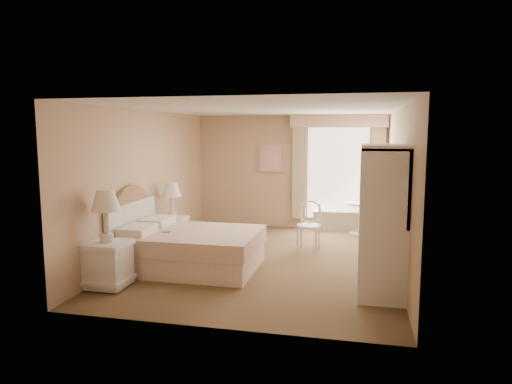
% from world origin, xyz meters
% --- Properties ---
extents(room, '(4.21, 5.51, 2.51)m').
position_xyz_m(room, '(0.00, 0.00, 1.25)').
color(room, brown).
rests_on(room, ground).
extents(window, '(2.05, 0.22, 2.51)m').
position_xyz_m(window, '(1.05, 2.65, 1.34)').
color(window, white).
rests_on(window, room).
extents(framed_art, '(0.52, 0.04, 0.62)m').
position_xyz_m(framed_art, '(-0.45, 2.71, 1.55)').
color(framed_art, tan).
rests_on(framed_art, room).
extents(bed, '(2.08, 1.57, 1.39)m').
position_xyz_m(bed, '(-1.12, -0.70, 0.34)').
color(bed, '#DFA291').
rests_on(bed, room).
extents(nightstand_near, '(0.55, 0.55, 1.34)m').
position_xyz_m(nightstand_near, '(-1.84, -1.80, 0.51)').
color(nightstand_near, white).
rests_on(nightstand_near, room).
extents(nightstand_far, '(0.50, 0.50, 1.20)m').
position_xyz_m(nightstand_far, '(-1.84, 0.43, 0.45)').
color(nightstand_far, white).
rests_on(nightstand_far, room).
extents(round_table, '(0.63, 0.63, 0.67)m').
position_xyz_m(round_table, '(1.56, 2.37, 0.45)').
color(round_table, silver).
rests_on(round_table, room).
extents(cafe_chair, '(0.46, 0.46, 0.89)m').
position_xyz_m(cafe_chair, '(0.64, 0.87, 0.52)').
color(cafe_chair, silver).
rests_on(cafe_chair, room).
extents(armoire, '(0.59, 1.18, 1.97)m').
position_xyz_m(armoire, '(1.81, -1.13, 0.82)').
color(armoire, white).
rests_on(armoire, room).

